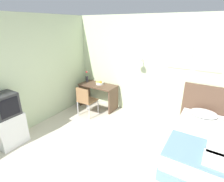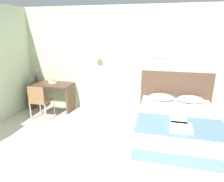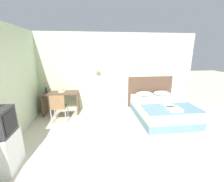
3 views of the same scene
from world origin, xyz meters
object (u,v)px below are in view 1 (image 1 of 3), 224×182
(desk, at_px, (98,92))
(flower_vase, at_px, (87,78))
(pillow_left, at_px, (204,114))
(throw_blanket, at_px, (217,157))
(folded_towel_mid_bed, at_px, (217,161))
(headboard, at_px, (221,112))
(fruit_bowl, at_px, (100,83))
(bed, at_px, (215,150))
(desk_chair, at_px, (85,99))
(television, at_px, (4,105))
(tv_stand, at_px, (10,130))
(folded_towel_near_foot, at_px, (216,149))

(desk, xyz_separation_m, flower_vase, (-0.46, 0.06, 0.34))
(pillow_left, xyz_separation_m, desk, (-2.86, -0.01, -0.07))
(throw_blanket, height_order, desk, desk)
(folded_towel_mid_bed, bearing_deg, flower_vase, 157.56)
(headboard, distance_m, fruit_bowl, 3.17)
(throw_blanket, bearing_deg, folded_towel_mid_bed, -93.36)
(pillow_left, xyz_separation_m, flower_vase, (-3.32, 0.05, 0.27))
(fruit_bowl, relative_size, flower_vase, 0.69)
(bed, bearing_deg, headboard, 90.00)
(throw_blanket, bearing_deg, pillow_left, 103.90)
(throw_blanket, xyz_separation_m, desk_chair, (-3.15, 0.66, -0.01))
(television, bearing_deg, desk, 77.72)
(headboard, relative_size, tv_stand, 2.47)
(folded_towel_mid_bed, distance_m, fruit_bowl, 3.49)
(pillow_left, distance_m, tv_stand, 4.18)
(throw_blanket, relative_size, flower_vase, 4.44)
(television, bearing_deg, folded_towel_mid_bed, 14.77)
(pillow_left, relative_size, desk, 0.51)
(desk_chair, relative_size, fruit_bowl, 3.59)
(bed, relative_size, throw_blanket, 1.32)
(fruit_bowl, bearing_deg, flower_vase, 179.79)
(pillow_left, bearing_deg, desk_chair, -167.04)
(bed, relative_size, folded_towel_near_foot, 5.56)
(folded_towel_near_foot, distance_m, desk_chair, 3.17)
(desk_chair, bearing_deg, bed, -1.53)
(folded_towel_mid_bed, relative_size, desk, 0.32)
(folded_towel_mid_bed, bearing_deg, television, -165.23)
(desk, distance_m, fruit_bowl, 0.27)
(fruit_bowl, bearing_deg, desk_chair, -89.22)
(pillow_left, height_order, tv_stand, tv_stand)
(throw_blanket, height_order, desk_chair, desk_chair)
(bed, height_order, folded_towel_mid_bed, folded_towel_mid_bed)
(folded_towel_near_foot, distance_m, desk, 3.37)
(headboard, distance_m, pillow_left, 0.44)
(pillow_left, bearing_deg, fruit_bowl, 179.02)
(desk_chair, bearing_deg, tv_stand, -107.70)
(headboard, height_order, folded_towel_near_foot, headboard)
(desk_chair, bearing_deg, folded_towel_mid_bed, -14.31)
(folded_towel_near_foot, bearing_deg, folded_towel_mid_bed, -86.34)
(folded_towel_mid_bed, bearing_deg, bed, 89.35)
(flower_vase, bearing_deg, desk_chair, -54.70)
(pillow_left, distance_m, fruit_bowl, 2.84)
(throw_blanket, xyz_separation_m, fruit_bowl, (-3.16, 1.36, 0.25))
(tv_stand, bearing_deg, folded_towel_near_foot, 18.79)
(bed, height_order, desk, desk)
(desk, bearing_deg, tv_stand, -102.35)
(flower_vase, height_order, tv_stand, flower_vase)
(bed, bearing_deg, throw_blanket, -90.00)
(folded_towel_mid_bed, bearing_deg, tv_stand, -165.25)
(pillow_left, distance_m, television, 4.18)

